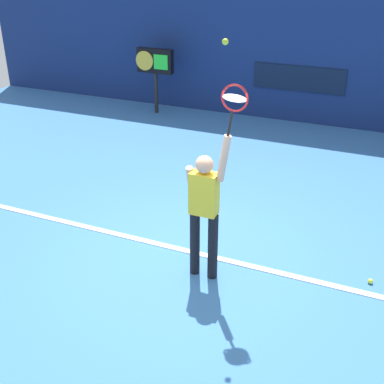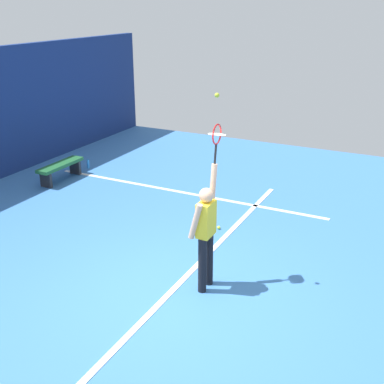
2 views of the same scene
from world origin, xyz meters
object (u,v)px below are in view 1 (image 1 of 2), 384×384
(spare_ball, at_px, (370,281))
(tennis_ball, at_px, (225,42))
(tennis_racket, at_px, (234,101))
(tennis_player, at_px, (204,207))
(scoreboard_clock, at_px, (155,64))

(spare_ball, bearing_deg, tennis_ball, -158.71)
(tennis_ball, bearing_deg, tennis_racket, 20.13)
(tennis_racket, distance_m, tennis_ball, 0.64)
(tennis_racket, height_order, spare_ball, tennis_racket)
(tennis_ball, height_order, spare_ball, tennis_ball)
(tennis_player, height_order, tennis_racket, tennis_racket)
(tennis_player, bearing_deg, tennis_racket, -0.72)
(tennis_player, relative_size, scoreboard_clock, 1.21)
(tennis_racket, bearing_deg, spare_ball, 21.36)
(tennis_ball, bearing_deg, spare_ball, 21.29)
(tennis_ball, relative_size, spare_ball, 1.00)
(tennis_ball, distance_m, spare_ball, 3.57)
(scoreboard_clock, xyz_separation_m, spare_ball, (5.91, -5.49, -1.23))
(tennis_player, xyz_separation_m, tennis_ball, (0.23, -0.04, 2.01))
(tennis_player, distance_m, spare_ball, 2.37)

